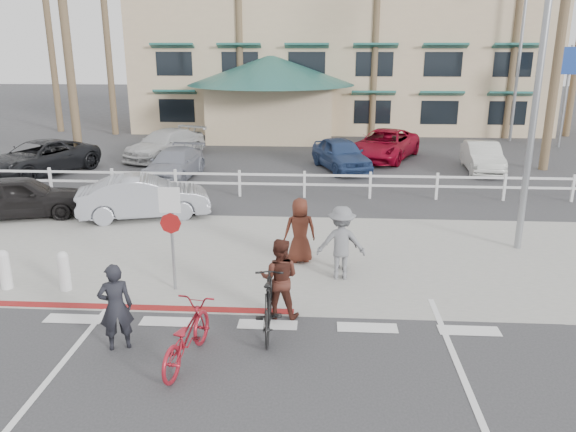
# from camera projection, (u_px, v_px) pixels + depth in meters

# --- Properties ---
(ground) EXTENTS (140.00, 140.00, 0.00)m
(ground) POSITION_uv_depth(u_px,v_px,m) (265.00, 340.00, 10.74)
(ground) COLOR #333335
(bike_path) EXTENTS (12.00, 16.00, 0.01)m
(bike_path) POSITION_uv_depth(u_px,v_px,m) (252.00, 404.00, 8.83)
(bike_path) COLOR #333335
(bike_path) RESTS_ON ground
(sidewalk_plaza) EXTENTS (22.00, 7.00, 0.01)m
(sidewalk_plaza) POSITION_uv_depth(u_px,v_px,m) (282.00, 255.00, 15.03)
(sidewalk_plaza) COLOR gray
(sidewalk_plaza) RESTS_ON ground
(cross_street) EXTENTS (40.00, 5.00, 0.01)m
(cross_street) POSITION_uv_depth(u_px,v_px,m) (290.00, 213.00, 18.85)
(cross_street) COLOR #333335
(cross_street) RESTS_ON ground
(parking_lot) EXTENTS (50.00, 16.00, 0.01)m
(parking_lot) POSITION_uv_depth(u_px,v_px,m) (302.00, 158.00, 27.91)
(parking_lot) COLOR #333335
(parking_lot) RESTS_ON ground
(curb_red) EXTENTS (7.00, 0.25, 0.02)m
(curb_red) POSITION_uv_depth(u_px,v_px,m) (132.00, 307.00, 12.06)
(curb_red) COLOR maroon
(curb_red) RESTS_ON ground
(rail_fence) EXTENTS (29.40, 0.16, 1.00)m
(rail_fence) POSITION_uv_depth(u_px,v_px,m) (307.00, 184.00, 20.58)
(rail_fence) COLOR silver
(rail_fence) RESTS_ON ground
(building) EXTENTS (28.00, 16.00, 11.30)m
(building) POSITION_uv_depth(u_px,v_px,m) (339.00, 41.00, 38.54)
(building) COLOR #D0B58E
(building) RESTS_ON ground
(sign_post) EXTENTS (0.50, 0.10, 2.90)m
(sign_post) POSITION_uv_depth(u_px,v_px,m) (172.00, 230.00, 12.55)
(sign_post) COLOR gray
(sign_post) RESTS_ON ground
(bollard_0) EXTENTS (0.26, 0.26, 0.95)m
(bollard_0) POSITION_uv_depth(u_px,v_px,m) (64.00, 271.00, 12.80)
(bollard_0) COLOR silver
(bollard_0) RESTS_ON ground
(bollard_1) EXTENTS (0.26, 0.26, 0.95)m
(bollard_1) POSITION_uv_depth(u_px,v_px,m) (5.00, 269.00, 12.88)
(bollard_1) COLOR silver
(bollard_1) RESTS_ON ground
(streetlight_0) EXTENTS (0.60, 2.00, 9.00)m
(streetlight_0) POSITION_uv_depth(u_px,v_px,m) (538.00, 82.00, 14.28)
(streetlight_0) COLOR gray
(streetlight_0) RESTS_ON ground
(streetlight_1) EXTENTS (0.60, 2.00, 9.50)m
(streetlight_1) POSITION_uv_depth(u_px,v_px,m) (519.00, 57.00, 31.53)
(streetlight_1) COLOR gray
(streetlight_1) RESTS_ON ground
(info_sign) EXTENTS (1.20, 0.16, 5.60)m
(info_sign) POSITION_uv_depth(u_px,v_px,m) (565.00, 95.00, 30.07)
(info_sign) COLOR navy
(info_sign) RESTS_ON ground
(palm_0) EXTENTS (4.00, 4.00, 15.00)m
(palm_0) POSITION_uv_depth(u_px,v_px,m) (47.00, 9.00, 34.31)
(palm_0) COLOR #153619
(palm_0) RESTS_ON ground
(palm_1) EXTENTS (4.00, 4.00, 13.00)m
(palm_1) POSITION_uv_depth(u_px,v_px,m) (106.00, 25.00, 33.41)
(palm_1) COLOR #153619
(palm_1) RESTS_ON ground
(palm_3) EXTENTS (4.00, 4.00, 14.00)m
(palm_3) POSITION_uv_depth(u_px,v_px,m) (239.00, 16.00, 32.78)
(palm_3) COLOR #153619
(palm_3) RESTS_ON ground
(palm_4) EXTENTS (4.00, 4.00, 15.00)m
(palm_4) POSITION_uv_depth(u_px,v_px,m) (308.00, 8.00, 33.35)
(palm_4) COLOR #153619
(palm_4) RESTS_ON ground
(palm_5) EXTENTS (4.00, 4.00, 13.00)m
(palm_5) POSITION_uv_depth(u_px,v_px,m) (376.00, 25.00, 32.45)
(palm_5) COLOR #153619
(palm_5) RESTS_ON ground
(palm_7) EXTENTS (4.00, 4.00, 14.00)m
(palm_7) POSITION_uv_depth(u_px,v_px,m) (518.00, 15.00, 31.82)
(palm_7) COLOR #153619
(palm_7) RESTS_ON ground
(palm_10) EXTENTS (4.00, 4.00, 12.00)m
(palm_10) POSITION_uv_depth(u_px,v_px,m) (66.00, 30.00, 23.89)
(palm_10) COLOR #153619
(palm_10) RESTS_ON ground
(palm_11) EXTENTS (4.00, 4.00, 14.00)m
(palm_11) POSITION_uv_depth(u_px,v_px,m) (565.00, 5.00, 23.30)
(palm_11) COLOR #153619
(palm_11) RESTS_ON ground
(bike_red) EXTENTS (1.01, 2.07, 1.04)m
(bike_red) POSITION_uv_depth(u_px,v_px,m) (186.00, 336.00, 9.86)
(bike_red) COLOR maroon
(bike_red) RESTS_ON ground
(rider_red) EXTENTS (0.72, 0.60, 1.68)m
(rider_red) POSITION_uv_depth(u_px,v_px,m) (116.00, 307.00, 10.23)
(rider_red) COLOR black
(rider_red) RESTS_ON ground
(bike_black) EXTENTS (0.65, 2.00, 1.19)m
(bike_black) POSITION_uv_depth(u_px,v_px,m) (269.00, 305.00, 10.87)
(bike_black) COLOR black
(bike_black) RESTS_ON ground
(rider_black) EXTENTS (0.89, 0.72, 1.70)m
(rider_black) POSITION_uv_depth(u_px,v_px,m) (279.00, 278.00, 11.46)
(rider_black) COLOR #441F17
(rider_black) RESTS_ON ground
(pedestrian_a) EXTENTS (1.17, 0.68, 1.80)m
(pedestrian_a) POSITION_uv_depth(u_px,v_px,m) (341.00, 243.00, 13.35)
(pedestrian_a) COLOR slate
(pedestrian_a) RESTS_ON ground
(pedestrian_child) EXTENTS (0.82, 0.51, 1.31)m
(pedestrian_child) POSITION_uv_depth(u_px,v_px,m) (341.00, 245.00, 13.94)
(pedestrian_child) COLOR black
(pedestrian_child) RESTS_ON ground
(pedestrian_b) EXTENTS (0.93, 0.72, 1.71)m
(pedestrian_b) POSITION_uv_depth(u_px,v_px,m) (300.00, 231.00, 14.38)
(pedestrian_b) COLOR #4A2015
(pedestrian_b) RESTS_ON ground
(car_white_sedan) EXTENTS (4.41, 2.59, 1.37)m
(car_white_sedan) POSITION_uv_depth(u_px,v_px,m) (144.00, 197.00, 18.17)
(car_white_sedan) COLOR gray
(car_white_sedan) RESTS_ON ground
(car_red_compact) EXTENTS (4.32, 2.67, 1.37)m
(car_red_compact) POSITION_uv_depth(u_px,v_px,m) (21.00, 197.00, 18.23)
(car_red_compact) COLOR black
(car_red_compact) RESTS_ON ground
(lot_car_0) EXTENTS (4.38, 5.82, 1.47)m
(lot_car_0) POSITION_uv_depth(u_px,v_px,m) (39.00, 158.00, 24.10)
(lot_car_0) COLOR black
(lot_car_0) RESTS_ON ground
(lot_car_1) EXTENTS (2.09, 4.38, 1.23)m
(lot_car_1) POSITION_uv_depth(u_px,v_px,m) (174.00, 164.00, 23.56)
(lot_car_1) COLOR gray
(lot_car_1) RESTS_ON ground
(lot_car_2) EXTENTS (2.99, 4.50, 1.42)m
(lot_car_2) POSITION_uv_depth(u_px,v_px,m) (341.00, 154.00, 25.14)
(lot_car_2) COLOR navy
(lot_car_2) RESTS_ON ground
(lot_car_3) EXTENTS (1.66, 4.01, 1.29)m
(lot_car_3) POSITION_uv_depth(u_px,v_px,m) (482.00, 157.00, 24.84)
(lot_car_3) COLOR beige
(lot_car_3) RESTS_ON ground
(lot_car_4) EXTENTS (3.77, 5.18, 1.39)m
(lot_car_4) POSITION_uv_depth(u_px,v_px,m) (165.00, 144.00, 27.65)
(lot_car_4) COLOR silver
(lot_car_4) RESTS_ON ground
(lot_car_5) EXTENTS (4.22, 5.71, 1.44)m
(lot_car_5) POSITION_uv_depth(u_px,v_px,m) (384.00, 145.00, 27.41)
(lot_car_5) COLOR maroon
(lot_car_5) RESTS_ON ground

